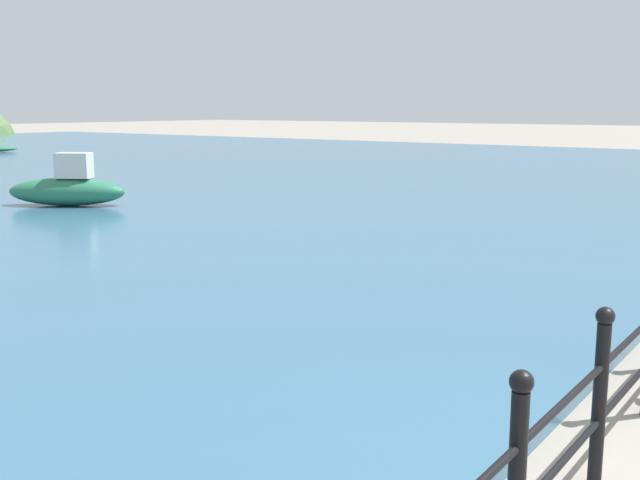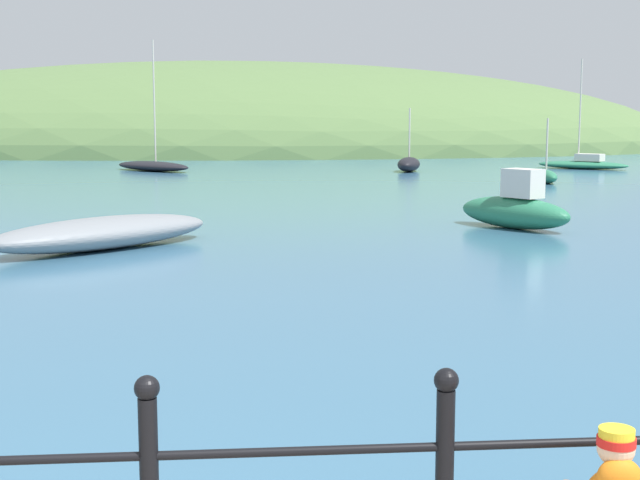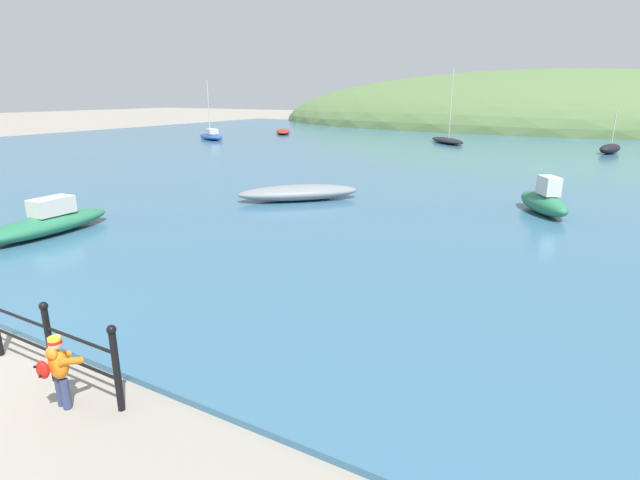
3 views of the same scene
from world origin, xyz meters
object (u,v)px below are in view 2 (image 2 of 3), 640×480
at_px(boat_red_dinghy, 547,176).
at_px(boat_green_fishing, 409,164).
at_px(boat_blue_hull, 583,164).
at_px(boat_nearest_quay, 153,166).
at_px(boat_far_left, 515,209).
at_px(boat_far_right, 103,233).

xyz_separation_m(boat_red_dinghy, boat_green_fishing, (-3.68, 7.36, 0.08)).
bearing_deg(boat_blue_hull, boat_nearest_quay, 179.71).
bearing_deg(boat_nearest_quay, boat_far_left, -66.24).
relative_size(boat_far_left, boat_green_fishing, 1.01).
bearing_deg(boat_green_fishing, boat_far_left, -94.40).
height_order(boat_far_left, boat_blue_hull, boat_blue_hull).
relative_size(boat_blue_hull, boat_nearest_quay, 0.88).
bearing_deg(boat_nearest_quay, boat_red_dinghy, -30.55).
bearing_deg(boat_green_fishing, boat_far_right, -113.13).
bearing_deg(boat_far_left, boat_red_dinghy, 68.27).
xyz_separation_m(boat_far_left, boat_green_fishing, (1.58, 20.57, -0.08)).
bearing_deg(boat_far_right, boat_far_left, 15.48).
bearing_deg(boat_blue_hull, boat_far_left, -114.59).
relative_size(boat_red_dinghy, boat_green_fishing, 0.84).
xyz_separation_m(boat_far_left, boat_far_right, (-8.17, -2.26, -0.13)).
relative_size(boat_far_right, boat_green_fishing, 1.47).
relative_size(boat_blue_hull, boat_far_right, 1.21).
distance_m(boat_nearest_quay, boat_green_fishing, 11.39).
distance_m(boat_blue_hull, boat_green_fishing, 8.57).
height_order(boat_red_dinghy, boat_far_right, boat_red_dinghy).
xyz_separation_m(boat_blue_hull, boat_nearest_quay, (-19.76, 0.10, -0.01)).
distance_m(boat_far_left, boat_green_fishing, 20.64).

